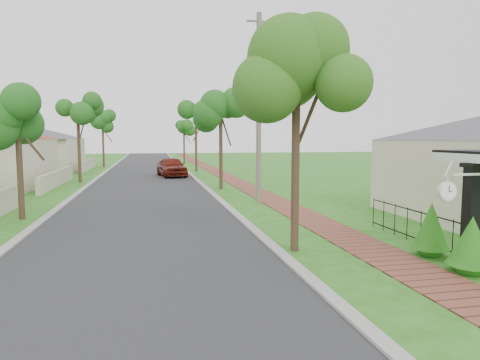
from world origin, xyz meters
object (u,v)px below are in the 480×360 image
object	(u,v)px
parked_car_red	(172,167)
station_clock	(449,190)
porch_post	(471,223)
utility_pole	(259,109)
parked_car_white	(171,168)
near_tree	(296,83)

from	to	relation	value
parked_car_red	station_clock	world-z (taller)	station_clock
porch_post	utility_pole	distance (m)	11.71
parked_car_white	utility_pole	distance (m)	16.42
station_clock	porch_post	bearing A→B (deg)	19.27
utility_pole	station_clock	bearing A→B (deg)	-82.99
porch_post	station_clock	distance (m)	1.23
utility_pole	station_clock	distance (m)	11.66
porch_post	near_tree	xyz separation A→B (m)	(-3.41, 2.50, 3.41)
parked_car_red	near_tree	xyz separation A→B (m)	(2.14, -23.68, 3.75)
near_tree	station_clock	world-z (taller)	near_tree
parked_car_white	station_clock	distance (m)	27.37
parked_car_red	utility_pole	size ratio (longest dim) A/B	0.53
porch_post	station_clock	bearing A→B (deg)	-160.73
parked_car_white	utility_pole	bearing A→B (deg)	-85.99
parked_car_red	parked_car_white	distance (m)	0.47
porch_post	utility_pole	bearing A→B (deg)	101.56
porch_post	near_tree	distance (m)	5.43
parked_car_white	near_tree	world-z (taller)	near_tree
station_clock	utility_pole	bearing A→B (deg)	97.01
parked_car_white	utility_pole	size ratio (longest dim) A/B	0.46
near_tree	parked_car_white	bearing A→B (deg)	95.07
parked_car_red	parked_car_white	size ratio (longest dim) A/B	1.14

